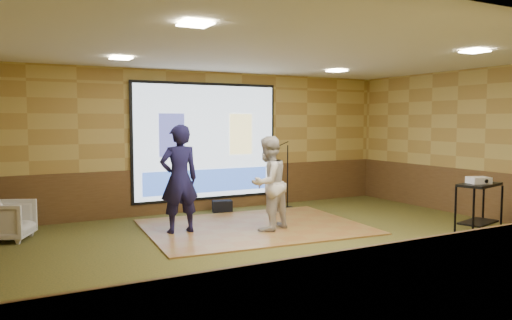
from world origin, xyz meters
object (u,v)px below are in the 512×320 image
player_left (179,179)px  dance_floor (254,227)px  player_right (268,183)px  projector_screen (207,143)px  banquet_chair (8,221)px  duffel_bag (222,206)px  av_table (479,200)px  mic_stand (285,186)px  projector (479,180)px

player_left → dance_floor: bearing=173.7°
player_left → player_right: 1.55m
projector_screen → dance_floor: (0.07, -2.03, -1.46)m
banquet_chair → duffel_bag: (4.10, 0.60, -0.20)m
player_left → banquet_chair: bearing=-18.2°
dance_floor → banquet_chair: bearing=165.2°
player_right → av_table: size_ratio=1.85×
player_right → mic_stand: 2.44m
banquet_chair → duffel_bag: size_ratio=1.75×
av_table → mic_stand: mic_stand is taller
projector_screen → projector: (3.11, -4.38, -0.53)m
dance_floor → player_left: bearing=173.1°
mic_stand → player_right: bearing=-107.1°
projector → banquet_chair: 7.85m
player_right → av_table: player_right is taller
player_right → av_table: 3.60m
dance_floor → player_right: 0.93m
projector_screen → player_right: 2.50m
banquet_chair → dance_floor: bearing=-80.2°
projector_screen → banquet_chair: projector_screen is taller
player_left → banquet_chair: (-2.62, 0.89, -0.63)m
mic_stand → duffel_bag: mic_stand is taller
player_right → av_table: (3.01, -1.96, -0.24)m
projector_screen → dance_floor: bearing=-88.1°
av_table → banquet_chair: (-7.07, 3.40, -0.28)m
duffel_bag → dance_floor: bearing=-93.9°
mic_stand → banquet_chair: size_ratio=2.12×
projector_screen → banquet_chair: 4.20m
projector → banquet_chair: size_ratio=0.46×
dance_floor → duffel_bag: size_ratio=9.44×
duffel_bag → player_left: bearing=-135.0°
mic_stand → dance_floor: bearing=-115.0°
player_right → projector: (2.98, -1.96, 0.09)m
player_right → banquet_chair: bearing=-41.9°
player_right → banquet_chair: player_right is taller
projector → duffel_bag: 5.03m
av_table → player_right: bearing=146.9°
dance_floor → banquet_chair: size_ratio=5.38×
projector → duffel_bag: size_ratio=0.81×
dance_floor → player_left: size_ratio=2.08×
projector_screen → player_left: bearing=-125.0°
player_left → projector: (4.42, -2.52, -0.01)m
dance_floor → player_right: (0.07, -0.39, 0.84)m
player_right → projector: 3.57m
av_table → mic_stand: size_ratio=0.59×
av_table → projector: size_ratio=2.71×
projector_screen → av_table: size_ratio=3.72×
player_left → duffel_bag: (1.48, 1.49, -0.83)m
projector_screen → mic_stand: projector_screen is taller
player_left → mic_stand: player_left is taller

